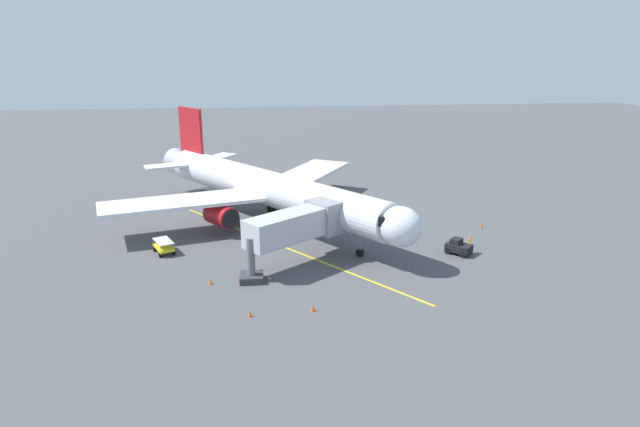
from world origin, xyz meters
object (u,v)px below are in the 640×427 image
Objects in this scene: airplane at (268,189)px; safety_cone_nose_left at (250,313)px; safety_cone_nose_right at (481,225)px; ground_crew_marshaller at (469,245)px; safety_cone_wing_port at (313,308)px; safety_cone_wing_starboard at (211,281)px; baggage_cart_portside at (164,247)px; jet_bridge at (300,225)px; baggage_cart_starboard_side at (212,194)px; tug_near_nose at (458,247)px.

airplane is 62.55× the size of safety_cone_nose_left.
airplane is 23.73m from safety_cone_nose_right.
safety_cone_wing_port is at bearing 32.97° from ground_crew_marshaller.
baggage_cart_portside is at bearing -57.52° from safety_cone_wing_starboard.
safety_cone_wing_port is at bearing 144.26° from safety_cone_wing_starboard.
jet_bridge is 3.50× the size of baggage_cart_starboard_side.
tug_near_nose is at bearing -151.35° from safety_cone_nose_left.
airplane is 62.55× the size of safety_cone_wing_port.
jet_bridge reaches higher than safety_cone_nose_right.
airplane is at bearing -108.15° from safety_cone_wing_starboard.
tug_near_nose reaches higher than safety_cone_nose_left.
baggage_cart_portside is 1.01× the size of baggage_cart_starboard_side.
airplane is 20.12× the size of ground_crew_marshaller.
baggage_cart_portside is at bearing 38.38° from airplane.
tug_near_nose is 9.08m from safety_cone_nose_right.
tug_near_nose reaches higher than safety_cone_wing_starboard.
jet_bridge is at bearing -114.45° from safety_cone_nose_left.
baggage_cart_starboard_side is at bearing -40.74° from ground_crew_marshaller.
jet_bridge is 18.57× the size of safety_cone_nose_left.
safety_cone_wing_port and safety_cone_wing_starboard have the same top height.
airplane reaches higher than safety_cone_wing_starboard.
ground_crew_marshaller reaches higher than safety_cone_wing_port.
baggage_cart_portside is (29.23, -3.26, -0.23)m from ground_crew_marshaller.
ground_crew_marshaller reaches higher than tug_near_nose.
safety_cone_wing_port is (-2.86, 21.83, -3.73)m from airplane.
jet_bridge reaches higher than ground_crew_marshaller.
ground_crew_marshaller is at bearing 149.05° from airplane.
ground_crew_marshaller is 3.11× the size of safety_cone_wing_starboard.
airplane reaches higher than ground_crew_marshaller.
safety_cone_nose_right is (-5.19, -7.44, -0.43)m from tug_near_nose.
airplane is at bearing -82.53° from safety_cone_wing_port.
ground_crew_marshaller reaches higher than safety_cone_wing_starboard.
safety_cone_nose_left is at bearing 120.69° from baggage_cart_portside.
baggage_cart_starboard_side is 5.31× the size of safety_cone_wing_starboard.
airplane is at bearing 122.46° from baggage_cart_starboard_side.
baggage_cart_starboard_side is at bearing -86.31° from safety_cone_wing_starboard.
tug_near_nose is (-15.26, -0.83, -3.06)m from jet_bridge.
safety_cone_nose_left is at bearing 98.71° from baggage_cart_starboard_side.
airplane is 21.47m from tug_near_nose.
airplane reaches higher than safety_cone_nose_right.
ground_crew_marshaller is at bearing 173.64° from baggage_cart_portside.
ground_crew_marshaller is 8.52m from safety_cone_nose_right.
safety_cone_nose_right is 27.00m from safety_cone_wing_port.
airplane is 22.35m from ground_crew_marshaller.
airplane is at bearing -77.79° from jet_bridge.
jet_bridge is at bearing 3.10° from tug_near_nose.
airplane is 22.33m from safety_cone_wing_port.
baggage_cart_portside is 5.36× the size of safety_cone_nose_left.
airplane reaches higher than safety_cone_wing_port.
safety_cone_nose_right is at bearing -124.92° from tug_near_nose.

